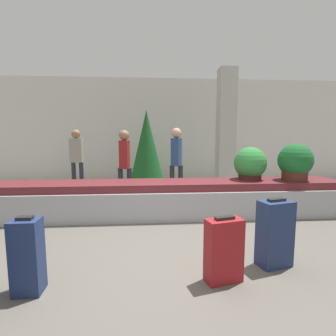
{
  "coord_description": "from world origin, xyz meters",
  "views": [
    {
      "loc": [
        -0.37,
        -3.1,
        1.49
      ],
      "look_at": [
        0.0,
        1.65,
        0.89
      ],
      "focal_mm": 28.0,
      "sensor_mm": 36.0,
      "label": 1
    }
  ],
  "objects_px": {
    "pillar": "(226,131)",
    "decorated_tree": "(147,147)",
    "suitcase_0": "(27,256)",
    "suitcase_3": "(224,250)",
    "suitcase_2": "(275,233)",
    "traveler_2": "(77,155)",
    "traveler_1": "(176,157)",
    "traveler_0": "(125,160)",
    "potted_plant_1": "(295,162)",
    "potted_plant_0": "(250,164)"
  },
  "relations": [
    {
      "from": "suitcase_3",
      "to": "traveler_0",
      "type": "xyz_separation_m",
      "value": [
        -1.27,
        3.29,
        0.62
      ]
    },
    {
      "from": "traveler_2",
      "to": "pillar",
      "type": "bearing_deg",
      "value": -176.12
    },
    {
      "from": "suitcase_2",
      "to": "decorated_tree",
      "type": "relative_size",
      "value": 0.37
    },
    {
      "from": "traveler_1",
      "to": "pillar",
      "type": "bearing_deg",
      "value": 142.44
    },
    {
      "from": "suitcase_2",
      "to": "decorated_tree",
      "type": "bearing_deg",
      "value": 94.01
    },
    {
      "from": "suitcase_0",
      "to": "decorated_tree",
      "type": "bearing_deg",
      "value": 75.9
    },
    {
      "from": "suitcase_2",
      "to": "potted_plant_1",
      "type": "height_order",
      "value": "potted_plant_1"
    },
    {
      "from": "suitcase_2",
      "to": "traveler_0",
      "type": "xyz_separation_m",
      "value": [
        -1.94,
        3.01,
        0.57
      ]
    },
    {
      "from": "traveler_0",
      "to": "decorated_tree",
      "type": "bearing_deg",
      "value": 165.99
    },
    {
      "from": "potted_plant_1",
      "to": "decorated_tree",
      "type": "bearing_deg",
      "value": 139.9
    },
    {
      "from": "traveler_0",
      "to": "traveler_1",
      "type": "distance_m",
      "value": 1.19
    },
    {
      "from": "potted_plant_1",
      "to": "decorated_tree",
      "type": "height_order",
      "value": "decorated_tree"
    },
    {
      "from": "suitcase_0",
      "to": "traveler_1",
      "type": "bearing_deg",
      "value": 62.65
    },
    {
      "from": "potted_plant_1",
      "to": "traveler_0",
      "type": "distance_m",
      "value": 3.45
    },
    {
      "from": "potted_plant_1",
      "to": "traveler_2",
      "type": "xyz_separation_m",
      "value": [
        -4.63,
        2.3,
        -0.01
      ]
    },
    {
      "from": "suitcase_3",
      "to": "traveler_2",
      "type": "xyz_separation_m",
      "value": [
        -2.62,
        4.52,
        0.64
      ]
    },
    {
      "from": "potted_plant_0",
      "to": "suitcase_3",
      "type": "bearing_deg",
      "value": -116.77
    },
    {
      "from": "potted_plant_0",
      "to": "decorated_tree",
      "type": "xyz_separation_m",
      "value": [
        -1.99,
        2.2,
        0.23
      ]
    },
    {
      "from": "potted_plant_0",
      "to": "potted_plant_1",
      "type": "relative_size",
      "value": 0.9
    },
    {
      "from": "pillar",
      "to": "decorated_tree",
      "type": "bearing_deg",
      "value": 173.79
    },
    {
      "from": "pillar",
      "to": "decorated_tree",
      "type": "height_order",
      "value": "pillar"
    },
    {
      "from": "suitcase_0",
      "to": "decorated_tree",
      "type": "relative_size",
      "value": 0.35
    },
    {
      "from": "suitcase_2",
      "to": "traveler_2",
      "type": "height_order",
      "value": "traveler_2"
    },
    {
      "from": "suitcase_0",
      "to": "suitcase_3",
      "type": "relative_size",
      "value": 1.09
    },
    {
      "from": "pillar",
      "to": "traveler_1",
      "type": "xyz_separation_m",
      "value": [
        -1.4,
        -0.84,
        -0.62
      ]
    },
    {
      "from": "suitcase_2",
      "to": "traveler_2",
      "type": "xyz_separation_m",
      "value": [
        -3.29,
        4.25,
        0.59
      ]
    },
    {
      "from": "suitcase_3",
      "to": "traveler_2",
      "type": "relative_size",
      "value": 0.42
    },
    {
      "from": "traveler_0",
      "to": "decorated_tree",
      "type": "distance_m",
      "value": 1.39
    },
    {
      "from": "pillar",
      "to": "suitcase_3",
      "type": "xyz_separation_m",
      "value": [
        -1.3,
        -4.35,
        -1.27
      ]
    },
    {
      "from": "suitcase_2",
      "to": "traveler_0",
      "type": "relative_size",
      "value": 0.49
    },
    {
      "from": "pillar",
      "to": "decorated_tree",
      "type": "relative_size",
      "value": 1.48
    },
    {
      "from": "pillar",
      "to": "traveler_0",
      "type": "distance_m",
      "value": 2.86
    },
    {
      "from": "suitcase_2",
      "to": "traveler_1",
      "type": "xyz_separation_m",
      "value": [
        -0.78,
        3.24,
        0.6
      ]
    },
    {
      "from": "suitcase_0",
      "to": "suitcase_3",
      "type": "xyz_separation_m",
      "value": [
        1.9,
        0.05,
        -0.03
      ]
    },
    {
      "from": "traveler_2",
      "to": "decorated_tree",
      "type": "bearing_deg",
      "value": -171.89
    },
    {
      "from": "pillar",
      "to": "traveler_0",
      "type": "height_order",
      "value": "pillar"
    },
    {
      "from": "suitcase_2",
      "to": "potted_plant_0",
      "type": "distance_m",
      "value": 2.24
    },
    {
      "from": "suitcase_0",
      "to": "traveler_2",
      "type": "relative_size",
      "value": 0.46
    },
    {
      "from": "traveler_0",
      "to": "suitcase_3",
      "type": "bearing_deg",
      "value": 27.6
    },
    {
      "from": "traveler_2",
      "to": "decorated_tree",
      "type": "distance_m",
      "value": 1.84
    },
    {
      "from": "suitcase_0",
      "to": "traveler_1",
      "type": "relative_size",
      "value": 0.45
    },
    {
      "from": "suitcase_2",
      "to": "traveler_2",
      "type": "distance_m",
      "value": 5.41
    },
    {
      "from": "traveler_1",
      "to": "traveler_2",
      "type": "distance_m",
      "value": 2.71
    },
    {
      "from": "suitcase_2",
      "to": "traveler_0",
      "type": "bearing_deg",
      "value": 108.07
    },
    {
      "from": "potted_plant_1",
      "to": "potted_plant_0",
      "type": "bearing_deg",
      "value": 169.12
    },
    {
      "from": "suitcase_3",
      "to": "decorated_tree",
      "type": "bearing_deg",
      "value": 85.77
    },
    {
      "from": "traveler_0",
      "to": "decorated_tree",
      "type": "relative_size",
      "value": 0.74
    },
    {
      "from": "potted_plant_1",
      "to": "traveler_1",
      "type": "height_order",
      "value": "traveler_1"
    },
    {
      "from": "traveler_2",
      "to": "traveler_0",
      "type": "bearing_deg",
      "value": 143.89
    },
    {
      "from": "pillar",
      "to": "potted_plant_1",
      "type": "height_order",
      "value": "pillar"
    }
  ]
}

